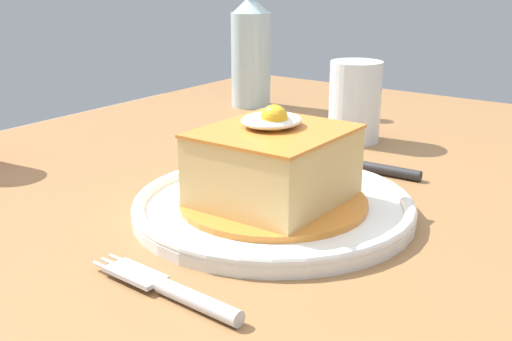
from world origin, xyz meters
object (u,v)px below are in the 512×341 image
fork (177,292)px  drinking_glass (354,107)px  knife (368,167)px  main_plate (273,206)px  beer_bottle_clear (251,45)px

fork → drinking_glass: (0.45, 0.10, 0.04)m
knife → drinking_glass: (0.11, 0.08, 0.04)m
main_plate → fork: size_ratio=1.85×
main_plate → beer_bottle_clear: 0.49m
main_plate → fork: (-0.17, -0.03, -0.00)m
knife → drinking_glass: drinking_glass is taller
knife → drinking_glass: 0.14m
fork → knife: size_ratio=0.86×
knife → drinking_glass: bearing=34.9°
fork → beer_bottle_clear: bearing=31.4°
drinking_glass → main_plate: bearing=-167.3°
main_plate → drinking_glass: drinking_glass is taller
beer_bottle_clear → fork: bearing=-148.6°
main_plate → drinking_glass: size_ratio=2.50×
main_plate → knife: (0.17, -0.01, -0.00)m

